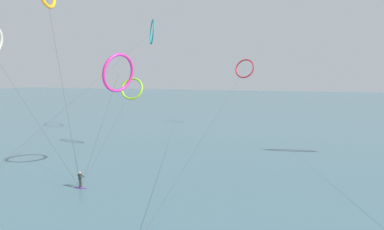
{
  "coord_description": "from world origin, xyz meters",
  "views": [
    {
      "loc": [
        8.74,
        -7.13,
        11.58
      ],
      "look_at": [
        0.0,
        22.75,
        7.45
      ],
      "focal_mm": 29.41,
      "sensor_mm": 36.0,
      "label": 1
    }
  ],
  "objects_px": {
    "kite_crimson": "(245,69)",
    "kite_magenta": "(119,73)",
    "kite_teal": "(152,32)",
    "kite_lime": "(132,89)",
    "surfer_violet": "(80,181)"
  },
  "relations": [
    {
      "from": "kite_crimson",
      "to": "kite_magenta",
      "type": "height_order",
      "value": "kite_crimson"
    },
    {
      "from": "kite_crimson",
      "to": "kite_magenta",
      "type": "xyz_separation_m",
      "value": [
        -9.72,
        -36.75,
        -0.95
      ]
    },
    {
      "from": "kite_crimson",
      "to": "kite_teal",
      "type": "distance_m",
      "value": 21.63
    },
    {
      "from": "kite_crimson",
      "to": "kite_lime",
      "type": "distance_m",
      "value": 29.2
    },
    {
      "from": "surfer_violet",
      "to": "kite_lime",
      "type": "height_order",
      "value": "kite_lime"
    },
    {
      "from": "surfer_violet",
      "to": "kite_crimson",
      "type": "distance_m",
      "value": 45.59
    },
    {
      "from": "kite_teal",
      "to": "surfer_violet",
      "type": "bearing_deg",
      "value": -21.67
    },
    {
      "from": "surfer_violet",
      "to": "kite_magenta",
      "type": "relative_size",
      "value": 0.12
    },
    {
      "from": "kite_magenta",
      "to": "kite_teal",
      "type": "distance_m",
      "value": 25.43
    },
    {
      "from": "surfer_violet",
      "to": "kite_magenta",
      "type": "bearing_deg",
      "value": 158.96
    },
    {
      "from": "kite_teal",
      "to": "kite_lime",
      "type": "bearing_deg",
      "value": -21.96
    },
    {
      "from": "kite_magenta",
      "to": "kite_lime",
      "type": "bearing_deg",
      "value": -140.82
    },
    {
      "from": "surfer_violet",
      "to": "kite_crimson",
      "type": "xyz_separation_m",
      "value": [
        11.11,
        42.63,
        11.76
      ]
    },
    {
      "from": "kite_magenta",
      "to": "surfer_violet",
      "type": "bearing_deg",
      "value": 5.62
    },
    {
      "from": "kite_magenta",
      "to": "kite_lime",
      "type": "xyz_separation_m",
      "value": [
        -4.16,
        11.28,
        -2.36
      ]
    }
  ]
}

